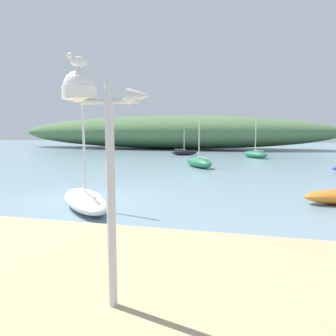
{
  "coord_description": "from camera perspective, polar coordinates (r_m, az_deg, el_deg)",
  "views": [
    {
      "loc": [
        5.85,
        -11.11,
        2.65
      ],
      "look_at": [
        2.28,
        3.28,
        0.89
      ],
      "focal_mm": 34.72,
      "sensor_mm": 36.0,
      "label": 1
    }
  ],
  "objects": [
    {
      "name": "sailboat_far_left",
      "position": [
        31.73,
        15.05,
        2.36
      ],
      "size": [
        2.83,
        3.1,
        3.76
      ],
      "color": "#287A4C",
      "rests_on": "ground"
    },
    {
      "name": "sailboat_outer_mooring",
      "position": [
        22.98,
        5.44,
        1.01
      ],
      "size": [
        2.78,
        3.42,
        3.4
      ],
      "color": "#287A4C",
      "rests_on": "ground"
    },
    {
      "name": "sailboat_mid_channel",
      "position": [
        33.71,
        2.84,
        2.72
      ],
      "size": [
        2.74,
        1.6,
        2.61
      ],
      "color": "black",
      "rests_on": "ground"
    },
    {
      "name": "seagull_on_radar",
      "position": [
        4.64,
        -15.65,
        17.74
      ],
      "size": [
        0.29,
        0.23,
        0.22
      ],
      "color": "orange",
      "rests_on": "mast_structure"
    },
    {
      "name": "mast_structure",
      "position": [
        4.47,
        -13.01,
        8.5
      ],
      "size": [
        1.22,
        0.46,
        3.22
      ],
      "color": "silver",
      "rests_on": "beach_sand"
    },
    {
      "name": "sailboat_east_reach",
      "position": [
        11.32,
        -14.28,
        -5.44
      ],
      "size": [
        3.4,
        3.69,
        3.8
      ],
      "color": "white",
      "rests_on": "ground"
    },
    {
      "name": "ground_plane",
      "position": [
        12.84,
        -13.58,
        -5.33
      ],
      "size": [
        120.0,
        120.0,
        0.0
      ],
      "primitive_type": "plane",
      "color": "#7A99A8"
    },
    {
      "name": "distant_hill",
      "position": [
        45.79,
        0.23,
        6.32
      ],
      "size": [
        44.99,
        10.42,
        4.57
      ],
      "primitive_type": "ellipsoid",
      "color": "#517547",
      "rests_on": "ground"
    }
  ]
}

